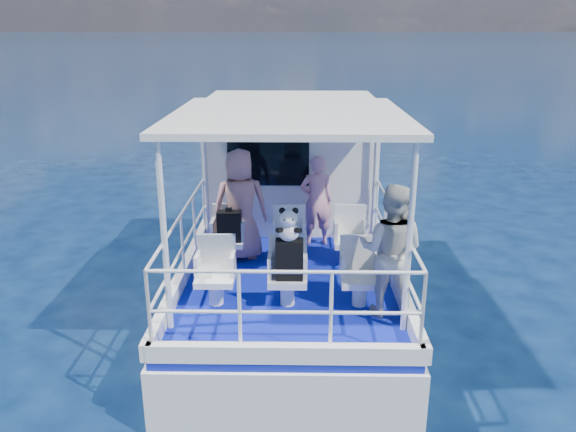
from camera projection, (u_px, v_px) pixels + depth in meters
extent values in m
plane|color=black|center=(289.00, 324.00, 8.41)|extent=(2000.00, 2000.00, 0.00)
cube|color=white|center=(290.00, 294.00, 9.36)|extent=(3.00, 7.00, 1.60)
cube|color=#0A128B|center=(290.00, 247.00, 9.09)|extent=(2.90, 6.90, 0.10)
cube|color=white|center=(291.00, 159.00, 9.96)|extent=(2.85, 2.00, 2.20)
cube|color=white|center=(289.00, 115.00, 7.23)|extent=(3.00, 3.20, 0.08)
cylinder|color=white|center=(164.00, 239.00, 6.19)|extent=(0.07, 0.07, 2.20)
cylinder|color=white|center=(409.00, 240.00, 6.14)|extent=(0.07, 0.07, 2.20)
cylinder|color=white|center=(206.00, 174.00, 8.94)|extent=(0.07, 0.07, 2.20)
cylinder|color=white|center=(375.00, 175.00, 8.90)|extent=(0.07, 0.07, 2.20)
cube|color=white|center=(228.00, 251.00, 8.27)|extent=(0.48, 0.46, 0.38)
cube|color=white|center=(289.00, 251.00, 8.26)|extent=(0.48, 0.46, 0.38)
cube|color=white|center=(350.00, 252.00, 8.24)|extent=(0.48, 0.46, 0.38)
cube|color=white|center=(216.00, 290.00, 7.04)|extent=(0.48, 0.46, 0.38)
cube|color=white|center=(287.00, 290.00, 7.02)|extent=(0.48, 0.46, 0.38)
cube|color=white|center=(359.00, 291.00, 7.01)|extent=(0.48, 0.46, 0.38)
imported|color=tan|center=(240.00, 205.00, 8.27)|extent=(0.69, 0.55, 1.67)
imported|color=pink|center=(316.00, 201.00, 8.85)|extent=(0.57, 0.42, 1.45)
imported|color=silver|center=(391.00, 251.00, 6.61)|extent=(0.96, 0.86, 1.63)
cube|color=black|center=(229.00, 226.00, 8.07)|extent=(0.34, 0.19, 0.45)
cube|color=black|center=(289.00, 260.00, 6.83)|extent=(0.34, 0.19, 0.50)
cube|color=black|center=(229.00, 209.00, 8.01)|extent=(0.09, 0.06, 0.06)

